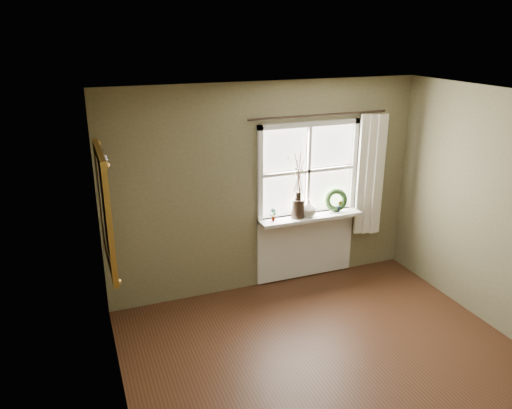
{
  "coord_description": "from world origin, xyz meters",
  "views": [
    {
      "loc": [
        -2.21,
        -3.15,
        3.17
      ],
      "look_at": [
        -0.41,
        1.55,
        1.38
      ],
      "focal_mm": 35.0,
      "sensor_mm": 36.0,
      "label": 1
    }
  ],
  "objects": [
    {
      "name": "window_frame",
      "position": [
        0.55,
        2.23,
        1.48
      ],
      "size": [
        1.36,
        0.06,
        1.24
      ],
      "color": "silver",
      "rests_on": "wall_back"
    },
    {
      "name": "window_sill",
      "position": [
        0.55,
        2.12,
        0.9
      ],
      "size": [
        1.36,
        0.26,
        0.04
      ],
      "primitive_type": "cube",
      "color": "silver",
      "rests_on": "wall_back"
    },
    {
      "name": "potted_plant_left",
      "position": [
        0.04,
        2.12,
        1.0
      ],
      "size": [
        0.1,
        0.08,
        0.17
      ],
      "primitive_type": "imported",
      "rotation": [
        0.0,
        0.0,
        0.19
      ],
      "color": "#233E1B",
      "rests_on": "window_sill"
    },
    {
      "name": "potted_plant_right",
      "position": [
        0.96,
        2.12,
        1.0
      ],
      "size": [
        0.11,
        0.1,
        0.16
      ],
      "primitive_type": "imported",
      "rotation": [
        0.0,
        0.0,
        -0.35
      ],
      "color": "#233E1B",
      "rests_on": "window_sill"
    },
    {
      "name": "wall_left",
      "position": [
        -2.05,
        0.0,
        1.3
      ],
      "size": [
        0.1,
        4.5,
        2.6
      ],
      "primitive_type": "cube",
      "color": "#696445",
      "rests_on": "ground"
    },
    {
      "name": "curtain",
      "position": [
        1.39,
        2.13,
        1.37
      ],
      "size": [
        0.36,
        0.12,
        1.59
      ],
      "primitive_type": "cube",
      "color": "beige",
      "rests_on": "wall_back"
    },
    {
      "name": "window_apron",
      "position": [
        0.55,
        2.23,
        0.46
      ],
      "size": [
        1.36,
        0.04,
        0.88
      ],
      "primitive_type": "cube",
      "color": "silver",
      "rests_on": "ground"
    },
    {
      "name": "dark_jug",
      "position": [
        0.37,
        2.12,
        1.04
      ],
      "size": [
        0.19,
        0.19,
        0.24
      ],
      "primitive_type": "cylinder",
      "rotation": [
        0.0,
        0.0,
        -0.15
      ],
      "color": "black",
      "rests_on": "window_sill"
    },
    {
      "name": "gilt_mirror",
      "position": [
        -1.96,
        1.53,
        1.54
      ],
      "size": [
        0.1,
        1.0,
        1.19
      ],
      "color": "white",
      "rests_on": "wall_left"
    },
    {
      "name": "cream_vase",
      "position": [
        0.52,
        2.12,
        1.03
      ],
      "size": [
        0.25,
        0.25,
        0.22
      ],
      "primitive_type": "imported",
      "rotation": [
        0.0,
        0.0,
        -0.17
      ],
      "color": "silver",
      "rests_on": "window_sill"
    },
    {
      "name": "wall_back",
      "position": [
        0.0,
        2.3,
        1.3
      ],
      "size": [
        4.0,
        0.1,
        2.6
      ],
      "primitive_type": "cube",
      "color": "#696445",
      "rests_on": "ground"
    },
    {
      "name": "ceiling",
      "position": [
        0.0,
        0.0,
        2.6
      ],
      "size": [
        4.5,
        4.5,
        0.0
      ],
      "primitive_type": "plane",
      "color": "silver",
      "rests_on": "ground"
    },
    {
      "name": "wreath",
      "position": [
        0.93,
        2.16,
        1.04
      ],
      "size": [
        0.33,
        0.2,
        0.31
      ],
      "primitive_type": "torus",
      "rotation": [
        1.36,
        0.0,
        -0.21
      ],
      "color": "#233E1B",
      "rests_on": "window_sill"
    },
    {
      "name": "curtain_rod",
      "position": [
        0.65,
        2.17,
        2.18
      ],
      "size": [
        1.84,
        0.03,
        0.03
      ],
      "primitive_type": "cylinder",
      "rotation": [
        0.0,
        1.57,
        0.0
      ],
      "color": "black",
      "rests_on": "wall_back"
    },
    {
      "name": "floor",
      "position": [
        0.0,
        0.0,
        0.0
      ],
      "size": [
        4.5,
        4.5,
        0.0
      ],
      "primitive_type": "plane",
      "color": "#3C2112",
      "rests_on": "ground"
    }
  ]
}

